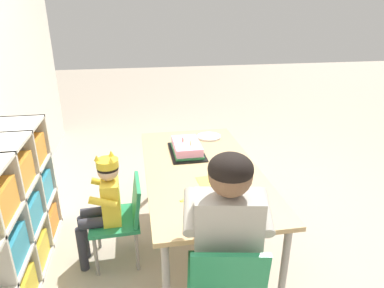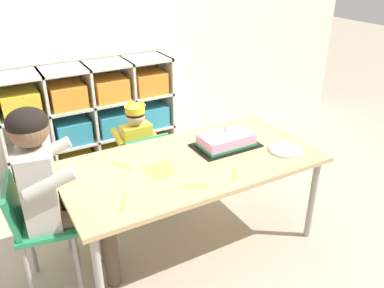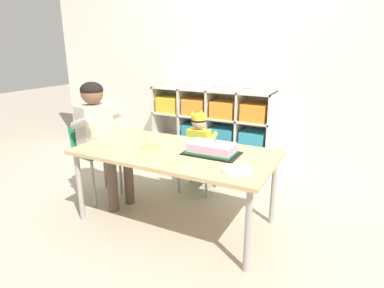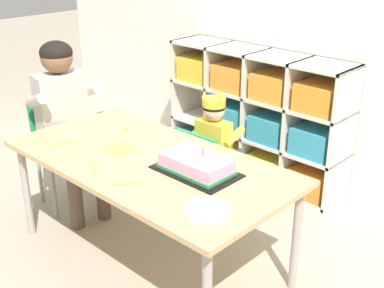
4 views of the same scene
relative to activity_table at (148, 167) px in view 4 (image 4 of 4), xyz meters
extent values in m
plane|color=tan|center=(0.00, 0.00, -0.56)|extent=(16.00, 16.00, 0.00)
cube|color=silver|center=(-0.25, 1.40, -0.10)|extent=(1.39, 0.01, 0.91)
cube|color=silver|center=(-0.93, 1.24, -0.10)|extent=(0.02, 0.33, 0.91)
cube|color=silver|center=(-0.59, 1.24, -0.10)|extent=(0.02, 0.33, 0.91)
cube|color=silver|center=(-0.25, 1.24, -0.10)|extent=(0.02, 0.33, 0.91)
cube|color=silver|center=(0.09, 1.24, -0.10)|extent=(0.02, 0.33, 0.91)
cube|color=silver|center=(0.43, 1.24, -0.10)|extent=(0.02, 0.33, 0.91)
cube|color=silver|center=(-0.25, 1.24, -0.55)|extent=(1.39, 0.33, 0.02)
cube|color=silver|center=(-0.25, 1.24, -0.25)|extent=(1.39, 0.33, 0.02)
cube|color=silver|center=(-0.25, 1.24, 0.05)|extent=(1.39, 0.33, 0.02)
cube|color=silver|center=(-0.25, 1.24, 0.34)|extent=(1.39, 0.33, 0.02)
cube|color=teal|center=(-0.76, 1.23, -0.45)|extent=(0.26, 0.27, 0.18)
cube|color=yellow|center=(-0.42, 1.23, -0.45)|extent=(0.26, 0.27, 0.18)
cube|color=yellow|center=(-0.08, 1.23, -0.45)|extent=(0.26, 0.27, 0.18)
cube|color=orange|center=(0.26, 1.23, -0.45)|extent=(0.26, 0.27, 0.18)
cube|color=teal|center=(-0.42, 1.23, -0.15)|extent=(0.26, 0.27, 0.18)
cube|color=teal|center=(-0.08, 1.23, -0.15)|extent=(0.26, 0.27, 0.18)
cube|color=teal|center=(0.26, 1.23, -0.15)|extent=(0.26, 0.27, 0.18)
cube|color=yellow|center=(-0.76, 1.23, 0.15)|extent=(0.26, 0.27, 0.18)
cube|color=orange|center=(-0.42, 1.23, 0.15)|extent=(0.26, 0.27, 0.18)
cube|color=orange|center=(-0.08, 1.23, 0.15)|extent=(0.26, 0.27, 0.18)
cube|color=orange|center=(0.26, 1.23, 0.15)|extent=(0.26, 0.27, 0.18)
cube|color=tan|center=(0.00, 0.00, 0.03)|extent=(1.52, 0.77, 0.03)
cylinder|color=#9E9993|center=(-0.70, -0.33, -0.27)|extent=(0.04, 0.04, 0.58)
cylinder|color=#9E9993|center=(-0.70, 0.33, -0.27)|extent=(0.04, 0.04, 0.58)
cylinder|color=#9E9993|center=(0.70, 0.33, -0.27)|extent=(0.04, 0.04, 0.58)
cube|color=#238451|center=(-0.10, 0.61, -0.24)|extent=(0.35, 0.33, 0.03)
cube|color=#238451|center=(-0.09, 0.46, -0.10)|extent=(0.32, 0.07, 0.26)
cylinder|color=gray|center=(0.04, 0.75, -0.41)|extent=(0.02, 0.02, 0.30)
cylinder|color=gray|center=(-0.25, 0.74, -0.41)|extent=(0.02, 0.02, 0.30)
cylinder|color=gray|center=(0.05, 0.49, -0.41)|extent=(0.02, 0.02, 0.30)
cylinder|color=gray|center=(-0.24, 0.47, -0.41)|extent=(0.02, 0.02, 0.30)
cube|color=yellow|center=(-0.10, 0.62, -0.09)|extent=(0.21, 0.12, 0.29)
sphere|color=#DBB293|center=(-0.10, 0.62, 0.13)|extent=(0.13, 0.13, 0.13)
ellipsoid|color=black|center=(-0.10, 0.62, 0.15)|extent=(0.14, 0.14, 0.10)
cylinder|color=yellow|center=(-0.10, 0.62, 0.18)|extent=(0.14, 0.14, 0.05)
cone|color=yellow|center=(-0.10, 0.68, 0.22)|extent=(0.04, 0.04, 0.04)
cone|color=yellow|center=(-0.05, 0.60, 0.22)|extent=(0.04, 0.04, 0.04)
cone|color=yellow|center=(-0.15, 0.59, 0.22)|extent=(0.04, 0.04, 0.04)
cylinder|color=#33333D|center=(-0.04, 0.73, -0.21)|extent=(0.08, 0.21, 0.07)
cylinder|color=#33333D|center=(-0.17, 0.72, -0.21)|extent=(0.08, 0.21, 0.07)
cylinder|color=#33333D|center=(-0.04, 0.83, -0.40)|extent=(0.06, 0.06, 0.32)
cylinder|color=#33333D|center=(-0.17, 0.83, -0.40)|extent=(0.06, 0.06, 0.32)
cylinder|color=yellow|center=(0.02, 0.67, -0.02)|extent=(0.05, 0.17, 0.10)
cylinder|color=yellow|center=(-0.23, 0.66, -0.02)|extent=(0.05, 0.17, 0.10)
cube|color=#238451|center=(-0.84, 0.05, -0.10)|extent=(0.36, 0.41, 0.03)
cube|color=#238451|center=(-0.98, 0.08, 0.02)|extent=(0.12, 0.34, 0.23)
cylinder|color=gray|center=(-0.76, -0.12, -0.34)|extent=(0.02, 0.02, 0.44)
cylinder|color=gray|center=(-0.70, 0.18, -0.34)|extent=(0.02, 0.02, 0.44)
cylinder|color=gray|center=(-0.99, -0.08, -0.34)|extent=(0.02, 0.02, 0.44)
cylinder|color=gray|center=(-0.93, 0.22, -0.34)|extent=(0.02, 0.02, 0.44)
cube|color=#B2ADA3|center=(-0.84, 0.05, 0.11)|extent=(0.21, 0.32, 0.42)
sphere|color=brown|center=(-0.84, 0.05, 0.42)|extent=(0.19, 0.19, 0.19)
ellipsoid|color=black|center=(-0.84, 0.05, 0.45)|extent=(0.19, 0.19, 0.14)
cylinder|color=brown|center=(-0.71, -0.06, -0.07)|extent=(0.31, 0.15, 0.10)
cylinder|color=brown|center=(-0.68, 0.11, -0.07)|extent=(0.31, 0.15, 0.10)
cylinder|color=brown|center=(-0.57, -0.09, -0.33)|extent=(0.08, 0.08, 0.46)
cylinder|color=brown|center=(-0.53, 0.09, -0.33)|extent=(0.08, 0.08, 0.46)
cylinder|color=#B2ADA3|center=(-0.82, -0.13, 0.21)|extent=(0.25, 0.11, 0.14)
cylinder|color=#B2ADA3|center=(-0.75, 0.21, 0.21)|extent=(0.25, 0.11, 0.14)
cube|color=black|center=(0.28, 0.06, 0.05)|extent=(0.41, 0.25, 0.01)
cube|color=#EF9EC6|center=(0.28, 0.06, 0.09)|extent=(0.33, 0.20, 0.07)
cube|color=#338E4C|center=(0.28, 0.06, 0.06)|extent=(0.34, 0.21, 0.02)
cylinder|color=#EFCC4C|center=(0.28, 0.09, 0.15)|extent=(0.01, 0.01, 0.04)
cylinder|color=#EFCC4C|center=(0.22, 0.04, 0.15)|extent=(0.01, 0.01, 0.04)
cylinder|color=#E54C66|center=(0.29, 0.09, 0.15)|extent=(0.01, 0.01, 0.04)
cylinder|color=white|center=(0.56, -0.18, 0.05)|extent=(0.20, 0.20, 0.01)
cube|color=#F4DB4C|center=(-0.21, -0.01, 0.05)|extent=(0.17, 0.17, 0.00)
cube|color=yellow|center=(-0.37, 0.13, 0.05)|extent=(0.06, 0.10, 0.00)
cube|color=yellow|center=(-0.40, 0.19, 0.05)|extent=(0.03, 0.04, 0.00)
cube|color=yellow|center=(-0.49, -0.18, 0.05)|extent=(0.07, 0.09, 0.00)
cube|color=yellow|center=(-0.53, -0.24, 0.05)|extent=(0.04, 0.04, 0.00)
cube|color=yellow|center=(0.14, -0.24, 0.05)|extent=(0.07, 0.08, 0.00)
cube|color=yellow|center=(0.10, -0.29, 0.05)|extent=(0.04, 0.04, 0.00)
cube|color=yellow|center=(-0.14, -0.25, 0.05)|extent=(0.10, 0.05, 0.00)
cube|color=yellow|center=(-0.08, -0.28, 0.05)|extent=(0.04, 0.03, 0.00)
camera|label=1|loc=(-2.06, 0.43, 1.07)|focal=31.56mm
camera|label=2|loc=(-1.01, -1.79, 1.18)|focal=37.14mm
camera|label=3|loc=(1.18, -2.03, 0.83)|focal=30.29mm
camera|label=4|loc=(1.77, -1.54, 1.13)|focal=47.51mm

